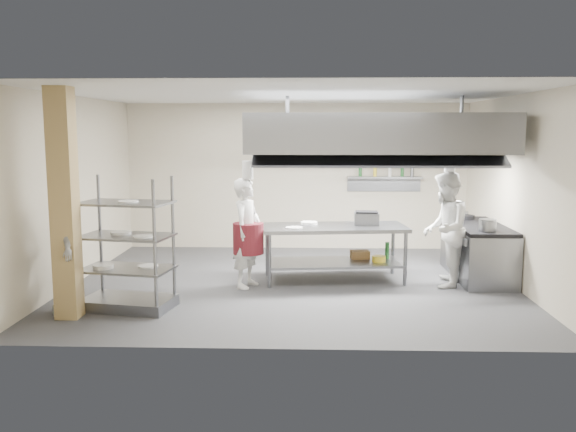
{
  "coord_description": "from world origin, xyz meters",
  "views": [
    {
      "loc": [
        0.25,
        -9.59,
        2.45
      ],
      "look_at": [
        -0.08,
        0.2,
        1.07
      ],
      "focal_mm": 38.0,
      "sensor_mm": 36.0,
      "label": 1
    }
  ],
  "objects_px": {
    "griddle": "(366,219)",
    "cooking_range": "(478,253)",
    "stockpot": "(487,225)",
    "island": "(334,253)",
    "chef_plating": "(66,249)",
    "pass_rack": "(126,243)",
    "chef_head": "(247,233)",
    "chef_line": "(445,229)"
  },
  "relations": [
    {
      "from": "stockpot",
      "to": "cooking_range",
      "type": "bearing_deg",
      "value": 85.96
    },
    {
      "from": "island",
      "to": "chef_plating",
      "type": "height_order",
      "value": "chef_plating"
    },
    {
      "from": "pass_rack",
      "to": "chef_head",
      "type": "height_order",
      "value": "pass_rack"
    },
    {
      "from": "cooking_range",
      "to": "chef_head",
      "type": "height_order",
      "value": "chef_head"
    },
    {
      "from": "stockpot",
      "to": "griddle",
      "type": "bearing_deg",
      "value": 164.94
    },
    {
      "from": "griddle",
      "to": "stockpot",
      "type": "distance_m",
      "value": 1.9
    },
    {
      "from": "pass_rack",
      "to": "cooking_range",
      "type": "xyz_separation_m",
      "value": [
        5.32,
        1.97,
        -0.49
      ]
    },
    {
      "from": "island",
      "to": "pass_rack",
      "type": "height_order",
      "value": "pass_rack"
    },
    {
      "from": "griddle",
      "to": "stockpot",
      "type": "xyz_separation_m",
      "value": [
        1.83,
        -0.49,
        -0.02
      ]
    },
    {
      "from": "island",
      "to": "pass_rack",
      "type": "relative_size",
      "value": 1.27
    },
    {
      "from": "cooking_range",
      "to": "stockpot",
      "type": "height_order",
      "value": "stockpot"
    },
    {
      "from": "chef_line",
      "to": "griddle",
      "type": "bearing_deg",
      "value": -93.47
    },
    {
      "from": "chef_line",
      "to": "island",
      "type": "bearing_deg",
      "value": -82.82
    },
    {
      "from": "island",
      "to": "chef_line",
      "type": "height_order",
      "value": "chef_line"
    },
    {
      "from": "pass_rack",
      "to": "chef_head",
      "type": "xyz_separation_m",
      "value": [
        1.54,
        1.24,
        -0.06
      ]
    },
    {
      "from": "pass_rack",
      "to": "chef_plating",
      "type": "height_order",
      "value": "pass_rack"
    },
    {
      "from": "island",
      "to": "stockpot",
      "type": "xyz_separation_m",
      "value": [
        2.36,
        -0.35,
        0.54
      ]
    },
    {
      "from": "cooking_range",
      "to": "stockpot",
      "type": "xyz_separation_m",
      "value": [
        -0.05,
        -0.64,
        0.57
      ]
    },
    {
      "from": "chef_head",
      "to": "chef_line",
      "type": "xyz_separation_m",
      "value": [
        3.1,
        0.15,
        0.05
      ]
    },
    {
      "from": "pass_rack",
      "to": "cooking_range",
      "type": "bearing_deg",
      "value": 30.64
    },
    {
      "from": "chef_plating",
      "to": "stockpot",
      "type": "xyz_separation_m",
      "value": [
        6.03,
        1.55,
        0.12
      ]
    },
    {
      "from": "pass_rack",
      "to": "griddle",
      "type": "xyz_separation_m",
      "value": [
        3.45,
        1.83,
        0.09
      ]
    },
    {
      "from": "chef_head",
      "to": "stockpot",
      "type": "distance_m",
      "value": 3.75
    },
    {
      "from": "chef_head",
      "to": "griddle",
      "type": "relative_size",
      "value": 4.28
    },
    {
      "from": "chef_head",
      "to": "chef_plating",
      "type": "height_order",
      "value": "chef_plating"
    },
    {
      "from": "pass_rack",
      "to": "chef_head",
      "type": "bearing_deg",
      "value": 49.13
    },
    {
      "from": "griddle",
      "to": "chef_head",
      "type": "bearing_deg",
      "value": -160.18
    },
    {
      "from": "island",
      "to": "chef_line",
      "type": "xyz_separation_m",
      "value": [
        1.72,
        -0.3,
        0.45
      ]
    },
    {
      "from": "pass_rack",
      "to": "chef_plating",
      "type": "relative_size",
      "value": 1.05
    },
    {
      "from": "cooking_range",
      "to": "stockpot",
      "type": "bearing_deg",
      "value": -94.04
    },
    {
      "from": "pass_rack",
      "to": "griddle",
      "type": "height_order",
      "value": "pass_rack"
    },
    {
      "from": "island",
      "to": "chef_line",
      "type": "distance_m",
      "value": 1.8
    },
    {
      "from": "chef_plating",
      "to": "island",
      "type": "bearing_deg",
      "value": 93.51
    },
    {
      "from": "pass_rack",
      "to": "stockpot",
      "type": "bearing_deg",
      "value": 24.49
    },
    {
      "from": "chef_plating",
      "to": "stockpot",
      "type": "bearing_deg",
      "value": 80.6
    },
    {
      "from": "cooking_range",
      "to": "chef_line",
      "type": "bearing_deg",
      "value": -139.39
    },
    {
      "from": "cooking_range",
      "to": "island",
      "type": "bearing_deg",
      "value": -173.07
    },
    {
      "from": "island",
      "to": "pass_rack",
      "type": "distance_m",
      "value": 3.4
    },
    {
      "from": "chef_head",
      "to": "stockpot",
      "type": "height_order",
      "value": "chef_head"
    },
    {
      "from": "chef_plating",
      "to": "chef_head",
      "type": "bearing_deg",
      "value": 98.55
    },
    {
      "from": "cooking_range",
      "to": "chef_head",
      "type": "relative_size",
      "value": 1.17
    },
    {
      "from": "griddle",
      "to": "cooking_range",
      "type": "bearing_deg",
      "value": 7.14
    }
  ]
}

